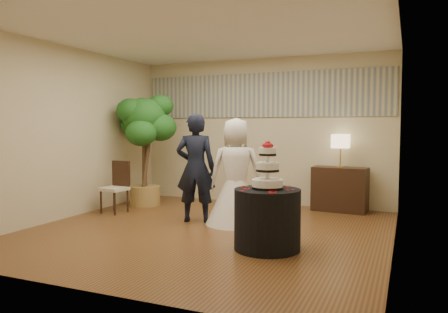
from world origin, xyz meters
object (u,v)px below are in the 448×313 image
at_px(ficus_tree, 144,149).
at_px(bride, 236,171).
at_px(console, 340,189).
at_px(table_lamp, 341,151).
at_px(cake_table, 267,219).
at_px(wedding_cake, 268,165).
at_px(side_chair, 114,187).
at_px(groom, 196,168).

bearing_deg(ficus_tree, bride, -20.32).
height_order(console, table_lamp, table_lamp).
height_order(bride, table_lamp, bride).
bearing_deg(cake_table, bride, 126.81).
height_order(wedding_cake, side_chair, wedding_cake).
bearing_deg(table_lamp, cake_table, -99.43).
relative_size(wedding_cake, table_lamp, 1.01).
height_order(groom, wedding_cake, groom).
distance_m(bride, ficus_tree, 2.33).
relative_size(cake_table, side_chair, 0.90).
distance_m(cake_table, table_lamp, 2.92).
bearing_deg(groom, table_lamp, -155.62).
bearing_deg(groom, console, -155.62).
relative_size(bride, side_chair, 1.82).
distance_m(bride, cake_table, 1.50).
bearing_deg(cake_table, table_lamp, 80.57).
bearing_deg(wedding_cake, bride, 126.81).
bearing_deg(side_chair, wedding_cake, -13.23).
relative_size(cake_table, ficus_tree, 0.38).
relative_size(console, ficus_tree, 0.44).
distance_m(bride, side_chair, 2.28).
height_order(cake_table, table_lamp, table_lamp).
distance_m(groom, wedding_cake, 1.84).
height_order(cake_table, ficus_tree, ficus_tree).
xyz_separation_m(console, ficus_tree, (-3.50, -0.84, 0.68)).
xyz_separation_m(ficus_tree, side_chair, (-0.08, -0.84, -0.63)).
relative_size(table_lamp, side_chair, 0.65).
relative_size(cake_table, table_lamp, 1.39).
relative_size(groom, side_chair, 1.90).
bearing_deg(table_lamp, groom, -138.36).
distance_m(console, table_lamp, 0.68).
bearing_deg(table_lamp, bride, -128.79).
bearing_deg(wedding_cake, side_chair, 160.21).
bearing_deg(cake_table, ficus_tree, 147.21).
distance_m(cake_table, console, 2.84).
bearing_deg(ficus_tree, wedding_cake, -32.79).
relative_size(wedding_cake, ficus_tree, 0.27).
distance_m(table_lamp, ficus_tree, 3.60).
distance_m(console, ficus_tree, 3.66).
height_order(console, side_chair, side_chair).
bearing_deg(bride, console, -147.25).
bearing_deg(groom, bride, 171.49).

